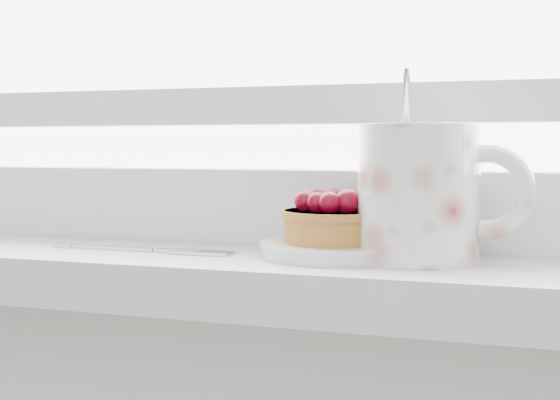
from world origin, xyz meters
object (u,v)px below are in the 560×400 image
at_px(saucer, 333,249).
at_px(raspberry_tart, 334,218).
at_px(floral_mug, 423,190).
at_px(fork, 140,249).

relative_size(saucer, raspberry_tart, 1.43).
bearing_deg(saucer, floral_mug, -1.86).
distance_m(saucer, raspberry_tart, 0.03).
bearing_deg(raspberry_tart, fork, -172.95).
relative_size(raspberry_tart, fork, 0.50).
height_order(saucer, fork, saucer).
xyz_separation_m(raspberry_tart, floral_mug, (0.07, -0.00, 0.02)).
distance_m(floral_mug, fork, 0.25).
xyz_separation_m(saucer, raspberry_tart, (0.00, -0.00, 0.03)).
distance_m(saucer, floral_mug, 0.09).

